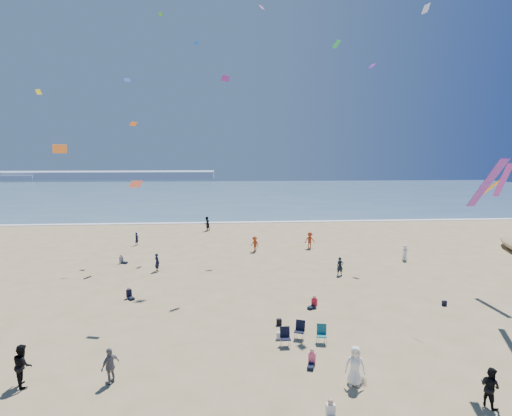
{
  "coord_description": "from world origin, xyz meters",
  "views": [
    {
      "loc": [
        0.22,
        -14.89,
        10.04
      ],
      "look_at": [
        2.0,
        8.0,
        7.05
      ],
      "focal_mm": 28.0,
      "sensor_mm": 36.0,
      "label": 1
    }
  ],
  "objects": [
    {
      "name": "surf_line",
      "position": [
        0.0,
        45.0,
        0.04
      ],
      "size": [
        220.0,
        1.2,
        0.08
      ],
      "primitive_type": "cube",
      "color": "white",
      "rests_on": "ground"
    },
    {
      "name": "navy_bag",
      "position": [
        14.94,
        9.94,
        0.17
      ],
      "size": [
        0.28,
        0.18,
        0.34
      ],
      "primitive_type": "cube",
      "color": "black",
      "rests_on": "ground"
    },
    {
      "name": "kites_aloft",
      "position": [
        9.95,
        12.7,
        13.92
      ],
      "size": [
        46.01,
        35.07,
        27.01
      ],
      "color": "yellow",
      "rests_on": "ground"
    },
    {
      "name": "seated_group",
      "position": [
        -0.34,
        9.61,
        0.42
      ],
      "size": [
        16.7,
        24.48,
        0.84
      ],
      "color": "white",
      "rests_on": "ground"
    },
    {
      "name": "white_tote",
      "position": [
        3.15,
        5.87,
        0.2
      ],
      "size": [
        0.35,
        0.2,
        0.4
      ],
      "primitive_type": "cube",
      "color": "silver",
      "rests_on": "ground"
    },
    {
      "name": "black_backpack",
      "position": [
        3.36,
        7.69,
        0.19
      ],
      "size": [
        0.3,
        0.22,
        0.38
      ],
      "primitive_type": "cube",
      "color": "black",
      "rests_on": "ground"
    },
    {
      "name": "headland_far",
      "position": [
        -60.0,
        170.0,
        1.6
      ],
      "size": [
        110.0,
        20.0,
        3.2
      ],
      "primitive_type": "cube",
      "color": "#7A8EA8",
      "rests_on": "ground"
    },
    {
      "name": "ocean",
      "position": [
        0.0,
        95.0,
        0.03
      ],
      "size": [
        220.0,
        100.0,
        0.06
      ],
      "primitive_type": "cube",
      "color": "#476B84",
      "rests_on": "ground"
    },
    {
      "name": "ground",
      "position": [
        0.0,
        0.0,
        0.0
      ],
      "size": [
        220.0,
        220.0,
        0.0
      ],
      "primitive_type": "plane",
      "color": "tan",
      "rests_on": "ground"
    },
    {
      "name": "standing_flyers",
      "position": [
        3.48,
        13.87,
        0.86
      ],
      "size": [
        35.45,
        42.96,
        1.94
      ],
      "color": "black",
      "rests_on": "ground"
    },
    {
      "name": "chair_cluster",
      "position": [
        4.3,
        5.32,
        0.5
      ],
      "size": [
        2.66,
        1.49,
        1.0
      ],
      "color": "black",
      "rests_on": "ground"
    }
  ]
}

